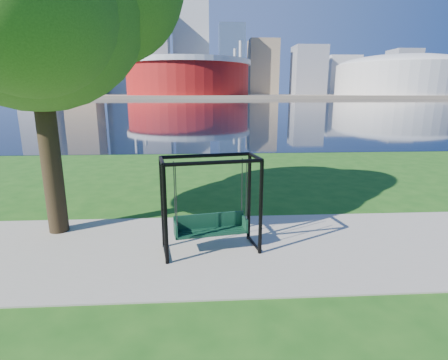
{
  "coord_description": "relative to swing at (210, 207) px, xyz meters",
  "views": [
    {
      "loc": [
        -0.74,
        -7.64,
        3.36
      ],
      "look_at": [
        -0.28,
        0.0,
        1.45
      ],
      "focal_mm": 28.0,
      "sensor_mm": 36.0,
      "label": 1
    }
  ],
  "objects": [
    {
      "name": "river",
      "position": [
        0.6,
        102.58,
        -1.0
      ],
      "size": [
        900.0,
        180.0,
        0.02
      ],
      "primitive_type": "cube",
      "color": "black",
      "rests_on": "ground"
    },
    {
      "name": "arena",
      "position": [
        135.6,
        235.58,
        14.86
      ],
      "size": [
        84.0,
        84.0,
        26.56
      ],
      "color": "beige",
      "rests_on": "far_bank"
    },
    {
      "name": "skyline",
      "position": [
        -3.66,
        319.97,
        34.88
      ],
      "size": [
        392.0,
        66.0,
        96.5
      ],
      "color": "gray",
      "rests_on": "far_bank"
    },
    {
      "name": "swing",
      "position": [
        0.0,
        0.0,
        0.0
      ],
      "size": [
        2.17,
        1.23,
        2.09
      ],
      "rotation": [
        0.0,
        0.0,
        0.18
      ],
      "color": "black",
      "rests_on": "ground"
    },
    {
      "name": "ground",
      "position": [
        0.6,
        0.58,
        -1.01
      ],
      "size": [
        900.0,
        900.0,
        0.0
      ],
      "primitive_type": "plane",
      "color": "#1E5114",
      "rests_on": "ground"
    },
    {
      "name": "path",
      "position": [
        0.6,
        0.08,
        -1.0
      ],
      "size": [
        120.0,
        4.0,
        0.03
      ],
      "primitive_type": "cube",
      "color": "#9E937F",
      "rests_on": "ground"
    },
    {
      "name": "stadium",
      "position": [
        -9.4,
        235.58,
        13.22
      ],
      "size": [
        83.0,
        83.0,
        32.0
      ],
      "color": "maroon",
      "rests_on": "far_bank"
    },
    {
      "name": "far_bank",
      "position": [
        0.6,
        306.58,
        -0.01
      ],
      "size": [
        900.0,
        228.0,
        2.0
      ],
      "primitive_type": "cube",
      "color": "#937F60",
      "rests_on": "ground"
    }
  ]
}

